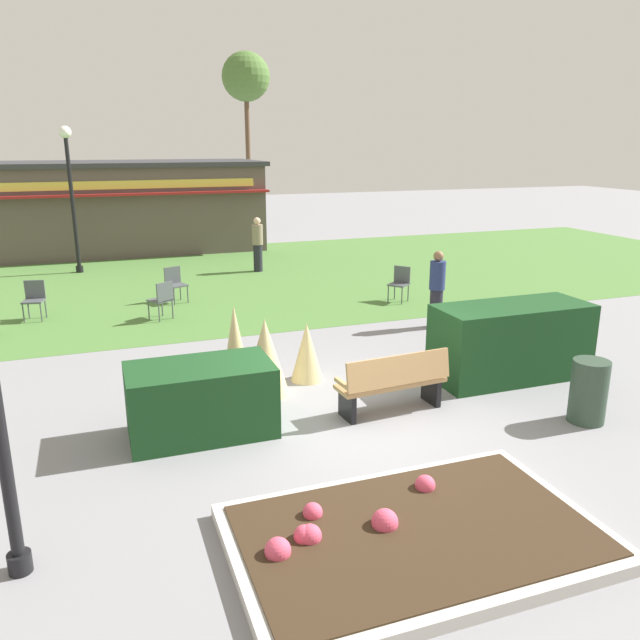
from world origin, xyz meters
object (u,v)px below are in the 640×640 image
object	(u,v)px
park_bench	(393,383)
cafe_chair_center	(175,282)
tree_left_bg	(246,78)
lamppost_far	(70,183)
cafe_chair_east	(34,297)
parked_car_west_slot	(75,214)
person_strolling	(437,289)
cafe_chair_west	(400,281)
food_kiosk	(131,206)
person_standing	(258,244)
trash_bin	(589,391)
cafe_chair_north	(162,297)

from	to	relation	value
park_bench	cafe_chair_center	world-z (taller)	park_bench
cafe_chair_center	tree_left_bg	bearing A→B (deg)	71.66
lamppost_far	park_bench	bearing A→B (deg)	-70.72
cafe_chair_east	parked_car_west_slot	xyz separation A→B (m)	(0.67, 16.62, 0.12)
person_strolling	cafe_chair_east	bearing A→B (deg)	155.56
lamppost_far	cafe_chair_east	distance (m)	5.91
park_bench	cafe_chair_west	xyz separation A→B (m)	(3.23, 6.15, 0.05)
food_kiosk	person_standing	distance (m)	6.73
lamppost_far	cafe_chair_west	size ratio (longest dim) A/B	4.93
park_bench	trash_bin	distance (m)	2.80
cafe_chair_east	tree_left_bg	world-z (taller)	tree_left_bg
food_kiosk	cafe_chair_west	bearing A→B (deg)	-61.67
person_strolling	person_standing	distance (m)	7.65
cafe_chair_center	person_standing	xyz separation A→B (m)	(2.97, 3.12, 0.33)
parked_car_west_slot	cafe_chair_east	bearing A→B (deg)	-92.31
lamppost_far	cafe_chair_north	size ratio (longest dim) A/B	4.93
cafe_chair_center	person_standing	distance (m)	4.32
food_kiosk	parked_car_west_slot	size ratio (longest dim) A/B	2.24
lamppost_far	cafe_chair_west	xyz separation A→B (m)	(7.73, -6.71, -2.22)
person_standing	tree_left_bg	xyz separation A→B (m)	(4.39, 19.07, 6.63)
cafe_chair_west	tree_left_bg	distance (m)	25.12
cafe_chair_north	person_standing	xyz separation A→B (m)	(3.45, 4.72, 0.33)
person_strolling	tree_left_bg	bearing A→B (deg)	84.56
lamppost_far	cafe_chair_north	distance (m)	7.07
tree_left_bg	trash_bin	bearing A→B (deg)	-94.87
person_standing	tree_left_bg	world-z (taller)	tree_left_bg
lamppost_far	cafe_chair_center	size ratio (longest dim) A/B	4.93
lamppost_far	person_standing	bearing A→B (deg)	-18.11
food_kiosk	person_strolling	distance (m)	14.24
trash_bin	cafe_chair_center	size ratio (longest dim) A/B	1.05
cafe_chair_center	cafe_chair_east	bearing A→B (deg)	-170.42
lamppost_far	cafe_chair_north	bearing A→B (deg)	-74.04
tree_left_bg	person_standing	bearing A→B (deg)	-102.97
food_kiosk	tree_left_bg	xyz separation A→B (m)	(7.76, 13.30, 5.85)
cafe_chair_east	person_standing	distance (m)	7.21
parked_car_west_slot	cafe_chair_center	bearing A→B (deg)	-80.96
cafe_chair_east	parked_car_west_slot	world-z (taller)	parked_car_west_slot
cafe_chair_east	person_standing	bearing A→B (deg)	30.61
park_bench	food_kiosk	world-z (taller)	food_kiosk
person_standing	parked_car_west_slot	world-z (taller)	person_standing
food_kiosk	person_strolling	xyz separation A→B (m)	(5.47, -13.13, -0.77)
cafe_chair_west	cafe_chair_east	distance (m)	8.73
food_kiosk	tree_left_bg	bearing A→B (deg)	59.75
park_bench	tree_left_bg	xyz separation A→B (m)	(5.19, 30.20, 7.01)
cafe_chair_north	person_strolling	bearing A→B (deg)	-25.35
cafe_chair_east	food_kiosk	bearing A→B (deg)	73.31
park_bench	cafe_chair_west	bearing A→B (deg)	62.26
lamppost_far	parked_car_west_slot	world-z (taller)	lamppost_far
cafe_chair_east	cafe_chair_center	world-z (taller)	same
cafe_chair_east	tree_left_bg	xyz separation A→B (m)	(10.59, 22.74, 6.96)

